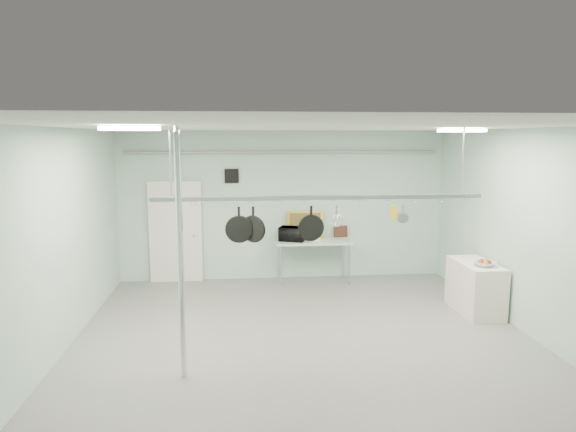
{
  "coord_description": "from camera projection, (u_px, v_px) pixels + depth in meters",
  "views": [
    {
      "loc": [
        -0.98,
        -6.93,
        3.06
      ],
      "look_at": [
        -0.19,
        1.0,
        1.83
      ],
      "focal_mm": 32.0,
      "sensor_mm": 36.0,
      "label": 1
    }
  ],
  "objects": [
    {
      "name": "floor",
      "position": [
        308.0,
        352.0,
        7.38
      ],
      "size": [
        8.0,
        8.0,
        0.0
      ],
      "primitive_type": "plane",
      "color": "gray",
      "rests_on": "ground"
    },
    {
      "name": "ceiling",
      "position": [
        310.0,
        127.0,
        6.9
      ],
      "size": [
        7.0,
        8.0,
        0.02
      ],
      "primitive_type": "cube",
      "color": "silver",
      "rests_on": "back_wall"
    },
    {
      "name": "back_wall",
      "position": [
        283.0,
        206.0,
        11.06
      ],
      "size": [
        7.0,
        0.02,
        3.2
      ],
      "primitive_type": "cube",
      "color": "silver",
      "rests_on": "floor"
    },
    {
      "name": "right_wall",
      "position": [
        546.0,
        238.0,
        7.48
      ],
      "size": [
        0.02,
        8.0,
        3.2
      ],
      "primitive_type": "cube",
      "color": "silver",
      "rests_on": "floor"
    },
    {
      "name": "door",
      "position": [
        176.0,
        233.0,
        10.87
      ],
      "size": [
        1.1,
        0.1,
        2.2
      ],
      "primitive_type": "cube",
      "color": "silver",
      "rests_on": "floor"
    },
    {
      "name": "wall_vent",
      "position": [
        232.0,
        176.0,
        10.84
      ],
      "size": [
        0.3,
        0.04,
        0.3
      ],
      "primitive_type": "cube",
      "color": "black",
      "rests_on": "back_wall"
    },
    {
      "name": "conduit_pipe",
      "position": [
        284.0,
        152.0,
        10.8
      ],
      "size": [
        6.6,
        0.07,
        0.07
      ],
      "primitive_type": "cylinder",
      "rotation": [
        0.0,
        1.57,
        0.0
      ],
      "color": "gray",
      "rests_on": "back_wall"
    },
    {
      "name": "chrome_pole",
      "position": [
        180.0,
        256.0,
        6.38
      ],
      "size": [
        0.08,
        0.08,
        3.2
      ],
      "primitive_type": "cylinder",
      "color": "silver",
      "rests_on": "floor"
    },
    {
      "name": "prep_table",
      "position": [
        313.0,
        244.0,
        10.85
      ],
      "size": [
        1.6,
        0.7,
        0.91
      ],
      "color": "silver",
      "rests_on": "floor"
    },
    {
      "name": "side_cabinet",
      "position": [
        475.0,
        287.0,
        8.99
      ],
      "size": [
        0.6,
        1.2,
        0.9
      ],
      "primitive_type": "cube",
      "color": "silver",
      "rests_on": "floor"
    },
    {
      "name": "pot_rack",
      "position": [
        320.0,
        196.0,
        7.36
      ],
      "size": [
        4.8,
        0.06,
        1.0
      ],
      "color": "#B7B7BC",
      "rests_on": "ceiling"
    },
    {
      "name": "light_panel_left",
      "position": [
        130.0,
        128.0,
        5.9
      ],
      "size": [
        0.65,
        0.3,
        0.05
      ],
      "primitive_type": "cube",
      "color": "white",
      "rests_on": "ceiling"
    },
    {
      "name": "light_panel_right",
      "position": [
        462.0,
        130.0,
        7.72
      ],
      "size": [
        0.65,
        0.3,
        0.05
      ],
      "primitive_type": "cube",
      "color": "white",
      "rests_on": "ceiling"
    },
    {
      "name": "microwave",
      "position": [
        292.0,
        234.0,
        10.76
      ],
      "size": [
        0.62,
        0.51,
        0.29
      ],
      "primitive_type": "imported",
      "rotation": [
        0.0,
        0.0,
        2.8
      ],
      "color": "black",
      "rests_on": "prep_table"
    },
    {
      "name": "coffee_canister",
      "position": [
        315.0,
        235.0,
        10.81
      ],
      "size": [
        0.24,
        0.24,
        0.23
      ],
      "primitive_type": "cylinder",
      "rotation": [
        0.0,
        0.0,
        -0.31
      ],
      "color": "white",
      "rests_on": "prep_table"
    },
    {
      "name": "painting_large",
      "position": [
        305.0,
        224.0,
        11.08
      ],
      "size": [
        0.78,
        0.15,
        0.58
      ],
      "primitive_type": "cube",
      "rotation": [
        -0.14,
        0.0,
        -0.02
      ],
      "color": "gold",
      "rests_on": "prep_table"
    },
    {
      "name": "painting_small",
      "position": [
        341.0,
        231.0,
        11.18
      ],
      "size": [
        0.31,
        0.1,
        0.25
      ],
      "primitive_type": "cube",
      "rotation": [
        -0.17,
        0.0,
        0.07
      ],
      "color": "#371A13",
      "rests_on": "prep_table"
    },
    {
      "name": "fruit_bowl",
      "position": [
        484.0,
        264.0,
        8.66
      ],
      "size": [
        0.45,
        0.45,
        0.08
      ],
      "primitive_type": "imported",
      "rotation": [
        0.0,
        0.0,
        0.37
      ],
      "color": "silver",
      "rests_on": "side_cabinet"
    },
    {
      "name": "skillet_left",
      "position": [
        239.0,
        225.0,
        7.3
      ],
      "size": [
        0.39,
        0.08,
        0.52
      ],
      "primitive_type": null,
      "rotation": [
        0.0,
        0.0,
        -0.05
      ],
      "color": "black",
      "rests_on": "pot_rack"
    },
    {
      "name": "skillet_mid",
      "position": [
        253.0,
        225.0,
        7.32
      ],
      "size": [
        0.36,
        0.26,
        0.53
      ],
      "primitive_type": null,
      "rotation": [
        0.0,
        0.0,
        -0.55
      ],
      "color": "black",
      "rests_on": "pot_rack"
    },
    {
      "name": "skillet_right",
      "position": [
        311.0,
        224.0,
        7.4
      ],
      "size": [
        0.39,
        0.11,
        0.52
      ],
      "primitive_type": null,
      "rotation": [
        0.0,
        0.0,
        0.14
      ],
      "color": "black",
      "rests_on": "pot_rack"
    },
    {
      "name": "whisk",
      "position": [
        337.0,
        216.0,
        7.42
      ],
      "size": [
        0.22,
        0.22,
        0.31
      ],
      "primitive_type": null,
      "rotation": [
        0.0,
        0.0,
        0.27
      ],
      "color": "#B9BABE",
      "rests_on": "pot_rack"
    },
    {
      "name": "grater",
      "position": [
        394.0,
        212.0,
        7.5
      ],
      "size": [
        0.1,
        0.04,
        0.23
      ],
      "primitive_type": null,
      "rotation": [
        0.0,
        0.0,
        0.18
      ],
      "color": "gold",
      "rests_on": "pot_rack"
    },
    {
      "name": "saucepan",
      "position": [
        403.0,
        214.0,
        7.52
      ],
      "size": [
        0.17,
        0.11,
        0.27
      ],
      "primitive_type": null,
      "rotation": [
        0.0,
        0.0,
        -0.18
      ],
      "color": "#B6B5BA",
      "rests_on": "pot_rack"
    },
    {
      "name": "fruit_cluster",
      "position": [
        485.0,
        262.0,
        8.66
      ],
      "size": [
        0.24,
        0.24,
        0.09
      ],
      "primitive_type": null,
      "color": "#AA2C0F",
      "rests_on": "fruit_bowl"
    }
  ]
}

